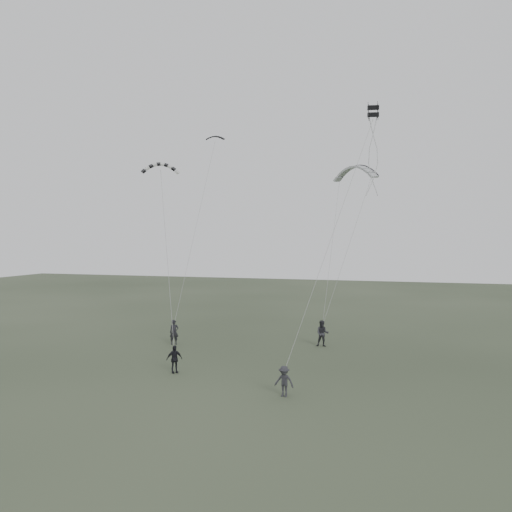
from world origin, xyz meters
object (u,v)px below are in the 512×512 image
(flyer_left, at_px, (174,332))
(kite_dark_small, at_px, (215,137))
(flyer_far, at_px, (284,381))
(kite_pale_large, at_px, (355,167))
(kite_striped, at_px, (160,164))
(flyer_center, at_px, (174,359))
(flyer_right, at_px, (322,333))
(kite_box, at_px, (373,111))

(flyer_left, xyz_separation_m, kite_dark_small, (0.55, 7.55, 16.47))
(flyer_left, relative_size, flyer_far, 1.19)
(flyer_left, relative_size, kite_dark_small, 1.14)
(kite_dark_small, bearing_deg, kite_pale_large, -10.95)
(kite_dark_small, height_order, kite_pale_large, kite_dark_small)
(kite_pale_large, distance_m, kite_striped, 16.08)
(flyer_left, bearing_deg, kite_pale_large, -6.18)
(flyer_left, xyz_separation_m, flyer_center, (3.57, -7.46, -0.11))
(flyer_left, bearing_deg, kite_dark_small, 49.50)
(kite_pale_large, height_order, kite_striped, kite_pale_large)
(flyer_center, bearing_deg, kite_pale_large, 15.09)
(flyer_left, height_order, kite_pale_large, kite_pale_large)
(flyer_left, distance_m, flyer_right, 11.40)
(flyer_left, xyz_separation_m, flyer_right, (11.13, 2.47, 0.04))
(kite_pale_large, height_order, kite_box, kite_box)
(flyer_right, xyz_separation_m, flyer_far, (-0.10, -12.51, -0.19))
(flyer_far, xyz_separation_m, kite_striped, (-11.60, 9.08, 12.97))
(kite_dark_small, xyz_separation_m, kite_striped, (-1.13, -8.53, -3.65))
(kite_dark_small, distance_m, kite_pale_large, 12.90)
(flyer_right, bearing_deg, flyer_center, -133.05)
(flyer_right, height_order, flyer_center, flyer_right)
(flyer_left, height_order, kite_box, kite_box)
(flyer_left, xyz_separation_m, flyer_far, (11.03, -10.05, -0.15))
(kite_dark_small, bearing_deg, flyer_far, -70.28)
(flyer_right, bearing_deg, flyer_far, -96.24)
(flyer_left, bearing_deg, flyer_right, -23.83)
(kite_dark_small, bearing_deg, flyer_right, -36.73)
(flyer_right, distance_m, kite_pale_large, 14.30)
(flyer_right, bearing_deg, kite_box, -58.10)
(kite_box, bearing_deg, kite_pale_large, 91.53)
(flyer_center, relative_size, kite_pale_large, 0.42)
(flyer_center, bearing_deg, flyer_right, 10.02)
(flyer_right, relative_size, kite_box, 2.72)
(flyer_right, height_order, kite_dark_small, kite_dark_small)
(flyer_center, xyz_separation_m, flyer_far, (7.46, -2.58, -0.04))
(kite_striped, height_order, kite_box, kite_box)
(flyer_far, distance_m, kite_dark_small, 26.38)
(kite_pale_large, relative_size, kite_striped, 1.47)
(flyer_far, bearing_deg, kite_dark_small, 127.83)
(kite_dark_small, bearing_deg, flyer_center, -89.66)
(flyer_left, distance_m, kite_box, 21.55)
(flyer_right, bearing_deg, kite_pale_large, 63.69)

